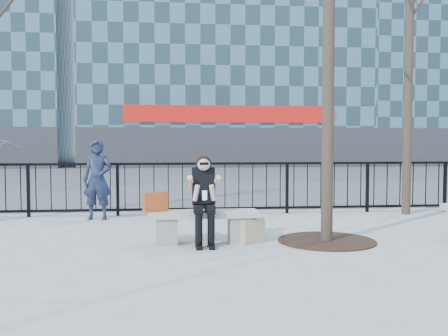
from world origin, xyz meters
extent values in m
plane|color=gray|center=(0.00, 0.00, 0.00)|extent=(120.00, 120.00, 0.00)
cube|color=#474747|center=(0.00, 15.00, 0.00)|extent=(60.00, 23.00, 0.01)
cube|color=black|center=(0.00, 3.00, 1.08)|extent=(14.00, 0.05, 0.05)
cube|color=black|center=(0.00, 3.00, 0.12)|extent=(14.00, 0.05, 0.05)
cube|color=#2D2D30|center=(3.00, 21.96, 1.20)|extent=(18.00, 0.08, 2.40)
cube|color=#AF100B|center=(3.00, 21.90, 3.20)|extent=(12.60, 0.12, 1.00)
cylinder|color=black|center=(4.50, 2.60, 3.50)|extent=(0.18, 0.18, 7.00)
cylinder|color=black|center=(1.90, -0.10, 0.01)|extent=(1.50, 1.50, 0.02)
cube|color=slate|center=(-0.55, 0.00, 0.20)|extent=(0.32, 0.38, 0.40)
cube|color=slate|center=(0.55, 0.00, 0.20)|extent=(0.32, 0.38, 0.40)
cube|color=gray|center=(0.00, 0.00, 0.45)|extent=(1.65, 0.46, 0.09)
cube|color=#A13C13|center=(-0.72, 0.02, 0.64)|extent=(0.39, 0.27, 0.29)
cube|color=#C4AF8B|center=(0.73, -0.12, 0.19)|extent=(0.41, 0.33, 0.38)
imported|color=black|center=(-1.94, 2.50, 0.79)|extent=(0.63, 0.46, 1.59)
camera|label=1|loc=(-0.47, -7.52, 1.54)|focal=40.00mm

